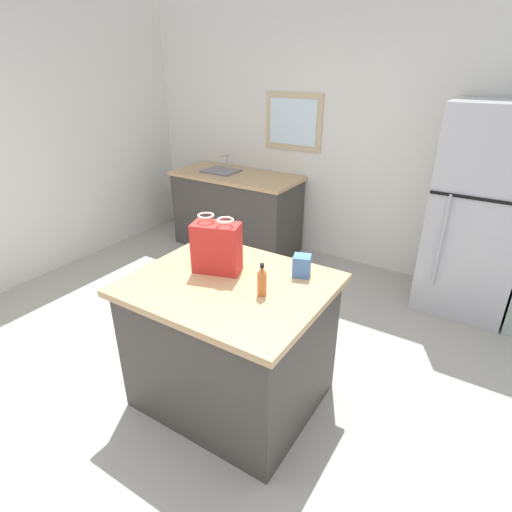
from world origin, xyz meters
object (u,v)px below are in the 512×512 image
at_px(kitchen_island, 231,342).
at_px(bottle, 262,281).
at_px(shopping_bag, 217,247).
at_px(small_box, 302,266).
at_px(refrigerator, 479,213).

bearing_deg(kitchen_island, bottle, -5.71).
bearing_deg(bottle, shopping_bag, 165.01).
relative_size(shopping_bag, bottle, 1.83).
relative_size(small_box, bottle, 0.67).
bearing_deg(bottle, refrigerator, 67.64).
bearing_deg(refrigerator, small_box, -113.76).
xyz_separation_m(refrigerator, small_box, (-0.79, -1.79, 0.05)).
xyz_separation_m(shopping_bag, bottle, (0.39, -0.10, -0.07)).
height_order(small_box, bottle, bottle).
bearing_deg(kitchen_island, refrigerator, 61.96).
distance_m(kitchen_island, refrigerator, 2.42).
bearing_deg(small_box, shopping_bag, -154.76).
bearing_deg(shopping_bag, refrigerator, 57.91).
relative_size(refrigerator, shopping_bag, 5.04).
distance_m(refrigerator, bottle, 2.30).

